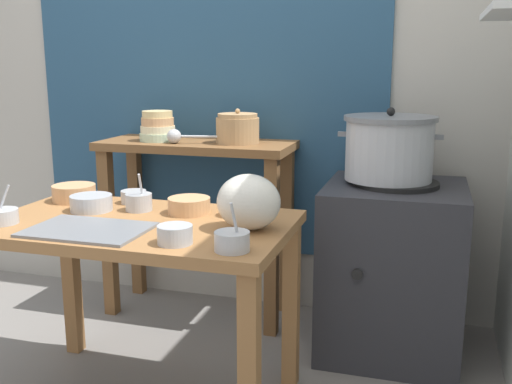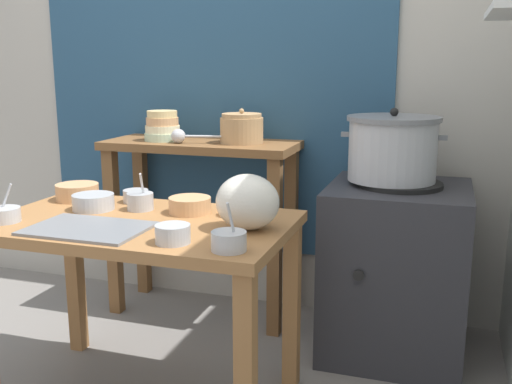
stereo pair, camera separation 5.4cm
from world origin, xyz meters
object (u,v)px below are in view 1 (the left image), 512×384
Objects in this scene: ladle at (177,136)px; serving_tray at (88,230)px; bowl_stack_enamel at (158,127)px; prep_bowl_3 at (175,234)px; back_shelf_table at (197,185)px; stove_block at (392,268)px; prep_bowl_7 at (139,201)px; prep_bowl_4 at (238,208)px; prep_bowl_5 at (2,216)px; prep_bowl_0 at (189,205)px; prep_bowl_6 at (232,240)px; plastic_bag at (249,202)px; prep_bowl_1 at (91,202)px; prep_table at (141,250)px; clay_pot at (238,129)px; prep_bowl_2 at (134,196)px; steamer_pot at (389,148)px; prep_bowl_8 at (74,192)px.

serving_tray is (0.08, -0.91, -0.21)m from ladle.
bowl_stack_enamel reaches higher than prep_bowl_3.
back_shelf_table is 1.23× the size of stove_block.
prep_bowl_7 is at bearing -80.09° from ladle.
stove_block is 6.76× the size of prep_bowl_4.
back_shelf_table is 1.02m from serving_tray.
prep_bowl_5 is (-0.27, -0.92, -0.19)m from ladle.
prep_bowl_0 is at bearing 54.34° from serving_tray.
prep_bowl_6 is at bearing -4.10° from prep_bowl_5.
back_shelf_table is at bearing 123.13° from prep_bowl_4.
plastic_bag is 1.37× the size of prep_bowl_1.
prep_bowl_0 is at bearing 152.30° from plastic_bag.
prep_bowl_4 is (0.32, 0.17, 0.14)m from prep_table.
prep_bowl_6 is (0.34, -1.08, -0.22)m from clay_pot.
prep_table is 0.50m from prep_bowl_5.
prep_bowl_2 is (-1.02, -0.47, 0.36)m from stove_block.
prep_bowl_7 is at bearing -148.48° from stove_block.
prep_bowl_5 is at bearing -168.37° from plastic_bag.
plastic_bag is 1.91× the size of prep_bowl_4.
prep_bowl_0 is 1.39× the size of prep_bowl_4.
steamer_pot is 2.54× the size of prep_bowl_8.
prep_bowl_3 is at bearing -71.35° from back_shelf_table.
plastic_bag is (-0.41, -0.73, -0.10)m from steamer_pot.
prep_bowl_7 is (-0.94, -0.57, 0.37)m from stove_block.
clay_pot is 0.41m from bowl_stack_enamel.
bowl_stack_enamel reaches higher than prep_bowl_5.
bowl_stack_enamel reaches higher than serving_tray.
prep_table is 8.01× the size of prep_bowl_5.
steamer_pot is at bearing 26.43° from prep_bowl_2.
back_shelf_table is 0.28m from ladle.
prep_bowl_1 is (-1.07, -0.65, -0.17)m from steamer_pot.
prep_bowl_7 is at bearing 118.52° from prep_table.
prep_bowl_1 is 0.33m from prep_bowl_5.
prep_bowl_1 is 0.18m from prep_bowl_7.
steamer_pot reaches higher than back_shelf_table.
back_shelf_table reaches higher than prep_bowl_0.
ladle is at bearing 99.91° from prep_bowl_7.
back_shelf_table is 5.47× the size of prep_bowl_8.
bowl_stack_enamel is at bearing 134.56° from prep_bowl_4.
prep_bowl_6 reaches higher than prep_table.
stove_block and prep_bowl_1 have the same top height.
ladle is (-1.04, 0.03, 0.55)m from stove_block.
prep_bowl_6 reaches higher than serving_tray.
prep_bowl_6 is (0.59, -0.48, 0.00)m from prep_bowl_2.
clay_pot is at bearing 65.47° from prep_bowl_1.
ladle is 0.53m from prep_bowl_2.
ladle is 1.82× the size of prep_bowl_0.
prep_bowl_5 is 0.88× the size of prep_bowl_6.
clay_pot is at bearing 92.69° from prep_bowl_0.
clay_pot is 0.30m from ladle.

